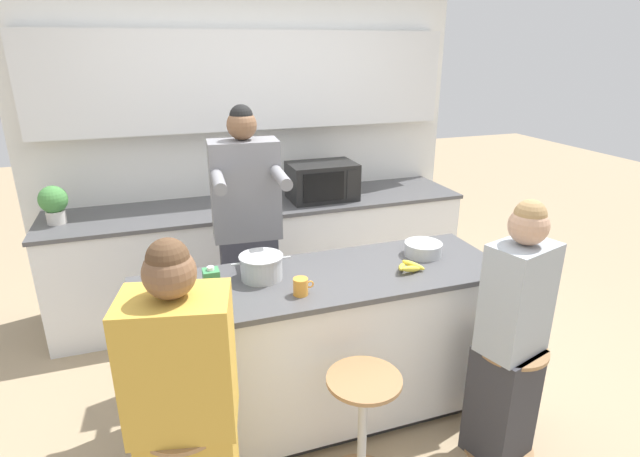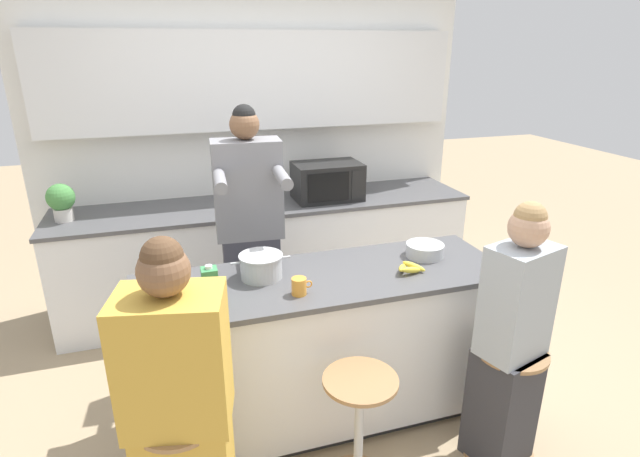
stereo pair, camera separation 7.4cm
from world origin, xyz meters
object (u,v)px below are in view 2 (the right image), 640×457
object	(u,v)px
bar_stool_rightmost	(505,400)
potted_plant	(61,200)
coffee_cup_near	(299,286)
cooking_pot	(261,266)
banana_bunch	(409,268)
person_wrapped_blanket	(180,411)
bar_stool_center	(359,432)
person_cooking	(251,246)
microwave	(327,181)
person_seated_near	(510,349)
fruit_bowl	(425,250)
juice_carton	(210,287)
kitchen_island	(323,347)

from	to	relation	value
bar_stool_rightmost	potted_plant	world-z (taller)	potted_plant
coffee_cup_near	cooking_pot	bearing A→B (deg)	119.87
banana_bunch	person_wrapped_blanket	bearing A→B (deg)	-159.16
bar_stool_rightmost	banana_bunch	size ratio (longest dim) A/B	3.52
bar_stool_center	person_cooking	distance (m)	1.35
person_cooking	coffee_cup_near	size ratio (longest dim) A/B	16.42
cooking_pot	person_cooking	bearing A→B (deg)	86.02
bar_stool_center	cooking_pot	world-z (taller)	cooking_pot
coffee_cup_near	microwave	distance (m)	1.73
person_seated_near	person_wrapped_blanket	bearing A→B (deg)	163.49
cooking_pot	banana_bunch	distance (m)	0.80
person_wrapped_blanket	coffee_cup_near	size ratio (longest dim) A/B	13.48
person_seated_near	microwave	bearing A→B (deg)	81.94
fruit_bowl	juice_carton	xyz separation A→B (m)	(-1.26, -0.23, 0.06)
cooking_pot	fruit_bowl	distance (m)	0.98
person_wrapped_blanket	coffee_cup_near	xyz separation A→B (m)	(0.62, 0.42, 0.27)
bar_stool_rightmost	person_cooking	bearing A→B (deg)	131.85
cooking_pot	person_wrapped_blanket	bearing A→B (deg)	-125.68
kitchen_island	person_seated_near	xyz separation A→B (m)	(0.79, -0.58, 0.20)
bar_stool_rightmost	cooking_pot	size ratio (longest dim) A/B	2.01
bar_stool_center	person_cooking	world-z (taller)	person_cooking
person_cooking	potted_plant	distance (m)	1.47
bar_stool_center	cooking_pot	bearing A→B (deg)	116.88
bar_stool_center	banana_bunch	size ratio (longest dim) A/B	3.52
person_wrapped_blanket	fruit_bowl	xyz separation A→B (m)	(1.45, 0.66, 0.26)
coffee_cup_near	juice_carton	world-z (taller)	juice_carton
kitchen_island	person_wrapped_blanket	distance (m)	1.01
person_seated_near	cooking_pot	distance (m)	1.34
cooking_pot	microwave	bearing A→B (deg)	58.79
fruit_bowl	coffee_cup_near	xyz separation A→B (m)	(-0.83, -0.24, 0.01)
cooking_pot	juice_carton	size ratio (longest dim) A/B	1.54
kitchen_island	fruit_bowl	distance (m)	0.82
microwave	potted_plant	size ratio (longest dim) A/B	1.97
kitchen_island	person_cooking	size ratio (longest dim) A/B	1.15
person_cooking	juice_carton	world-z (taller)	person_cooking
person_wrapped_blanket	microwave	bearing A→B (deg)	69.75
person_wrapped_blanket	kitchen_island	bearing A→B (deg)	48.42
bar_stool_rightmost	coffee_cup_near	distance (m)	1.24
bar_stool_center	fruit_bowl	xyz separation A→B (m)	(0.65, 0.63, 0.61)
coffee_cup_near	kitchen_island	bearing A→B (deg)	42.23
kitchen_island	banana_bunch	xyz separation A→B (m)	(0.46, -0.10, 0.48)
bar_stool_rightmost	juice_carton	distance (m)	1.63
fruit_bowl	microwave	xyz separation A→B (m)	(-0.16, 1.35, 0.09)
person_seated_near	coffee_cup_near	world-z (taller)	person_seated_near
coffee_cup_near	microwave	bearing A→B (deg)	67.11
fruit_bowl	microwave	world-z (taller)	microwave
juice_carton	microwave	distance (m)	1.92
kitchen_island	microwave	world-z (taller)	microwave
bar_stool_center	potted_plant	xyz separation A→B (m)	(-1.49, 2.03, 0.71)
kitchen_island	potted_plant	bearing A→B (deg)	135.27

